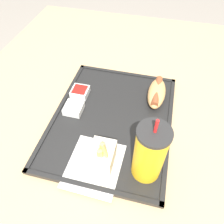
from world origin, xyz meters
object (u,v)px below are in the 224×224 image
object	(u,v)px
fries_carton	(102,157)
soda_cup	(149,153)
sauce_cup_mayo	(74,108)
sauce_cup_ketchup	(80,92)
hot_dog_far	(157,93)

from	to	relation	value
fries_carton	soda_cup	bearing A→B (deg)	94.23
soda_cup	fries_carton	xyz separation A→B (m)	(0.01, -0.11, -0.05)
fries_carton	sauce_cup_mayo	size ratio (longest dim) A/B	2.11
soda_cup	sauce_cup_ketchup	world-z (taller)	soda_cup
hot_dog_far	sauce_cup_mayo	world-z (taller)	hot_dog_far
soda_cup	fries_carton	size ratio (longest dim) A/B	1.73
fries_carton	sauce_cup_mayo	bearing A→B (deg)	-138.64
sauce_cup_mayo	sauce_cup_ketchup	bearing A→B (deg)	-175.75
hot_dog_far	sauce_cup_ketchup	world-z (taller)	hot_dog_far
soda_cup	sauce_cup_mayo	world-z (taller)	soda_cup
soda_cup	sauce_cup_mayo	size ratio (longest dim) A/B	3.66
sauce_cup_ketchup	fries_carton	bearing A→B (deg)	31.67
fries_carton	sauce_cup_mayo	world-z (taller)	fries_carton
sauce_cup_ketchup	hot_dog_far	bearing A→B (deg)	100.26
fries_carton	sauce_cup_mayo	xyz separation A→B (m)	(-0.15, -0.14, -0.02)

